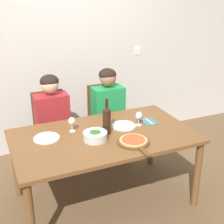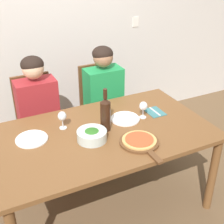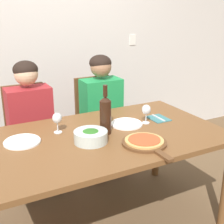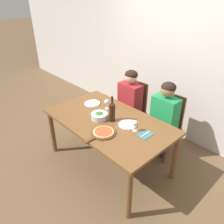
{
  "view_description": "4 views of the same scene",
  "coord_description": "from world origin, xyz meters",
  "px_view_note": "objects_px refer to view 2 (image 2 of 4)",
  "views": [
    {
      "loc": [
        -1.02,
        -2.53,
        2.11
      ],
      "look_at": [
        0.14,
        0.11,
        0.94
      ],
      "focal_mm": 50.0,
      "sensor_mm": 36.0,
      "label": 1
    },
    {
      "loc": [
        -0.86,
        -1.92,
        2.09
      ],
      "look_at": [
        0.08,
        -0.02,
        0.94
      ],
      "focal_mm": 50.0,
      "sensor_mm": 36.0,
      "label": 2
    },
    {
      "loc": [
        -0.88,
        -1.84,
        1.64
      ],
      "look_at": [
        0.09,
        0.01,
        0.92
      ],
      "focal_mm": 50.0,
      "sensor_mm": 36.0,
      "label": 3
    },
    {
      "loc": [
        1.88,
        -1.7,
        2.31
      ],
      "look_at": [
        -0.01,
        0.07,
        0.86
      ],
      "focal_mm": 35.0,
      "sensor_mm": 36.0,
      "label": 4
    }
  ],
  "objects_px": {
    "fork_on_napkin": "(155,112)",
    "person_man": "(104,92)",
    "chair_right": "(100,106)",
    "person_woman": "(38,106)",
    "chair_left": "(37,120)",
    "pizza_on_board": "(140,142)",
    "dinner_plate_left": "(32,139)",
    "wine_glass_right": "(143,107)",
    "dinner_plate_right": "(125,118)",
    "broccoli_bowl": "(92,135)",
    "wine_bottle": "(105,114)",
    "wine_glass_left": "(62,117)"
  },
  "relations": [
    {
      "from": "person_man",
      "to": "dinner_plate_left",
      "type": "distance_m",
      "value": 1.1
    },
    {
      "from": "chair_left",
      "to": "person_man",
      "type": "distance_m",
      "value": 0.74
    },
    {
      "from": "person_woman",
      "to": "pizza_on_board",
      "type": "distance_m",
      "value": 1.15
    },
    {
      "from": "dinner_plate_left",
      "to": "fork_on_napkin",
      "type": "height_order",
      "value": "dinner_plate_left"
    },
    {
      "from": "person_woman",
      "to": "fork_on_napkin",
      "type": "height_order",
      "value": "person_woman"
    },
    {
      "from": "chair_left",
      "to": "pizza_on_board",
      "type": "bearing_deg",
      "value": -65.79
    },
    {
      "from": "chair_right",
      "to": "person_woman",
      "type": "xyz_separation_m",
      "value": [
        -0.7,
        -0.12,
        0.22
      ]
    },
    {
      "from": "chair_left",
      "to": "wine_glass_right",
      "type": "height_order",
      "value": "chair_left"
    },
    {
      "from": "chair_right",
      "to": "wine_glass_left",
      "type": "bearing_deg",
      "value": -132.8
    },
    {
      "from": "dinner_plate_right",
      "to": "pizza_on_board",
      "type": "bearing_deg",
      "value": -101.25
    },
    {
      "from": "chair_right",
      "to": "broccoli_bowl",
      "type": "relative_size",
      "value": 4.19
    },
    {
      "from": "broccoli_bowl",
      "to": "wine_glass_right",
      "type": "height_order",
      "value": "wine_glass_right"
    },
    {
      "from": "pizza_on_board",
      "to": "fork_on_napkin",
      "type": "bearing_deg",
      "value": 44.35
    },
    {
      "from": "wine_bottle",
      "to": "pizza_on_board",
      "type": "bearing_deg",
      "value": -63.28
    },
    {
      "from": "broccoli_bowl",
      "to": "dinner_plate_left",
      "type": "xyz_separation_m",
      "value": [
        -0.41,
        0.2,
        -0.03
      ]
    },
    {
      "from": "person_man",
      "to": "person_woman",
      "type": "bearing_deg",
      "value": 180.0
    },
    {
      "from": "dinner_plate_right",
      "to": "wine_glass_right",
      "type": "bearing_deg",
      "value": -13.82
    },
    {
      "from": "dinner_plate_left",
      "to": "pizza_on_board",
      "type": "relative_size",
      "value": 0.56
    },
    {
      "from": "chair_left",
      "to": "person_woman",
      "type": "relative_size",
      "value": 0.8
    },
    {
      "from": "pizza_on_board",
      "to": "person_man",
      "type": "bearing_deg",
      "value": 79.91
    },
    {
      "from": "fork_on_napkin",
      "to": "person_man",
      "type": "bearing_deg",
      "value": 105.73
    },
    {
      "from": "chair_left",
      "to": "chair_right",
      "type": "xyz_separation_m",
      "value": [
        0.7,
        0.0,
        0.0
      ]
    },
    {
      "from": "dinner_plate_left",
      "to": "wine_glass_right",
      "type": "relative_size",
      "value": 1.64
    },
    {
      "from": "pizza_on_board",
      "to": "dinner_plate_left",
      "type": "bearing_deg",
      "value": 150.45
    },
    {
      "from": "chair_right",
      "to": "wine_bottle",
      "type": "relative_size",
      "value": 2.68
    },
    {
      "from": "person_woman",
      "to": "chair_right",
      "type": "bearing_deg",
      "value": 9.51
    },
    {
      "from": "pizza_on_board",
      "to": "wine_glass_right",
      "type": "height_order",
      "value": "wine_glass_right"
    },
    {
      "from": "chair_left",
      "to": "wine_glass_left",
      "type": "bearing_deg",
      "value": -84.35
    },
    {
      "from": "chair_left",
      "to": "person_man",
      "type": "bearing_deg",
      "value": -9.51
    },
    {
      "from": "broccoli_bowl",
      "to": "wine_bottle",
      "type": "bearing_deg",
      "value": 29.85
    },
    {
      "from": "pizza_on_board",
      "to": "wine_glass_left",
      "type": "relative_size",
      "value": 2.92
    },
    {
      "from": "pizza_on_board",
      "to": "wine_glass_left",
      "type": "distance_m",
      "value": 0.65
    },
    {
      "from": "chair_left",
      "to": "broccoli_bowl",
      "type": "distance_m",
      "value": 1.01
    },
    {
      "from": "fork_on_napkin",
      "to": "pizza_on_board",
      "type": "bearing_deg",
      "value": -135.65
    },
    {
      "from": "pizza_on_board",
      "to": "wine_glass_left",
      "type": "xyz_separation_m",
      "value": [
        -0.45,
        0.46,
        0.09
      ]
    },
    {
      "from": "fork_on_napkin",
      "to": "dinner_plate_left",
      "type": "bearing_deg",
      "value": 177.66
    },
    {
      "from": "person_woman",
      "to": "pizza_on_board",
      "type": "xyz_separation_m",
      "value": [
        0.52,
        -1.03,
        0.06
      ]
    },
    {
      "from": "wine_bottle",
      "to": "chair_left",
      "type": "bearing_deg",
      "value": 113.33
    },
    {
      "from": "chair_right",
      "to": "wine_glass_right",
      "type": "distance_m",
      "value": 0.9
    },
    {
      "from": "wine_glass_left",
      "to": "wine_glass_right",
      "type": "xyz_separation_m",
      "value": [
        0.67,
        -0.14,
        0.0
      ]
    },
    {
      "from": "wine_bottle",
      "to": "person_woman",
      "type": "bearing_deg",
      "value": 116.55
    },
    {
      "from": "broccoli_bowl",
      "to": "chair_left",
      "type": "bearing_deg",
      "value": 102.65
    },
    {
      "from": "person_woman",
      "to": "wine_glass_right",
      "type": "xyz_separation_m",
      "value": [
        0.74,
        -0.7,
        0.15
      ]
    },
    {
      "from": "chair_left",
      "to": "pizza_on_board",
      "type": "relative_size",
      "value": 2.18
    },
    {
      "from": "dinner_plate_left",
      "to": "dinner_plate_right",
      "type": "xyz_separation_m",
      "value": [
        0.79,
        -0.04,
        0.0
      ]
    },
    {
      "from": "chair_left",
      "to": "pizza_on_board",
      "type": "height_order",
      "value": "chair_left"
    },
    {
      "from": "person_man",
      "to": "pizza_on_board",
      "type": "distance_m",
      "value": 1.05
    },
    {
      "from": "dinner_plate_right",
      "to": "wine_glass_left",
      "type": "height_order",
      "value": "wine_glass_left"
    },
    {
      "from": "dinner_plate_left",
      "to": "wine_glass_left",
      "type": "xyz_separation_m",
      "value": [
        0.27,
        0.06,
        0.1
      ]
    },
    {
      "from": "broccoli_bowl",
      "to": "wine_glass_left",
      "type": "relative_size",
      "value": 1.52
    }
  ]
}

